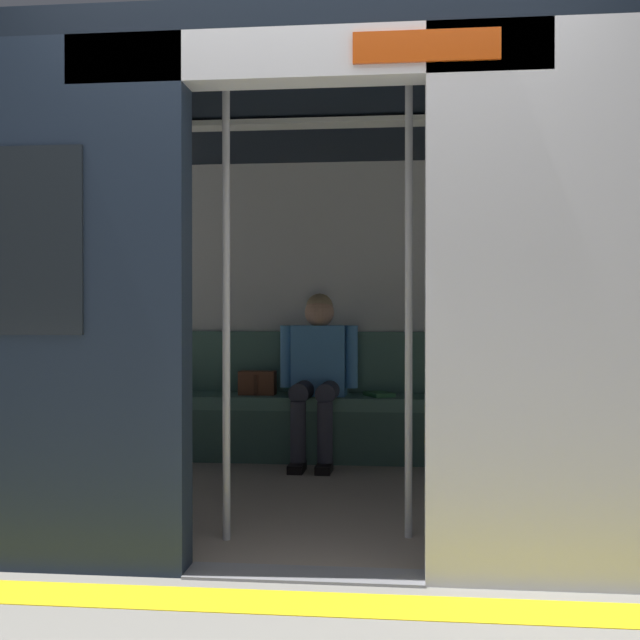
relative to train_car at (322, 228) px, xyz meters
name	(u,v)px	position (x,y,z in m)	size (l,w,h in m)	color
ground_plane	(304,576)	(-0.06, 1.30, -1.53)	(60.00, 60.00, 0.00)	gray
platform_edge_strip	(294,603)	(-0.06, 1.60, -1.53)	(8.00, 0.24, 0.01)	yellow
train_car	(322,228)	(0.00, 0.00, 0.00)	(6.40, 2.95, 2.29)	silver
bench_seat	(347,412)	(-0.06, -1.14, -1.18)	(3.35, 0.44, 0.46)	#4C7566
person_seated	(318,366)	(0.14, -1.09, -0.85)	(0.55, 0.68, 1.19)	#4C8CC6
handbag	(257,383)	(0.59, -1.19, -0.99)	(0.26, 0.15, 0.17)	brown
book	(379,394)	(-0.29, -1.17, -1.06)	(0.15, 0.22, 0.03)	#33723F
grab_pole_door	(226,308)	(0.36, 0.85, -0.46)	(0.04, 0.04, 2.15)	silver
grab_pole_far	(409,308)	(-0.48, 0.73, -0.46)	(0.04, 0.04, 2.15)	silver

